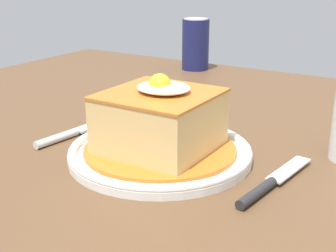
% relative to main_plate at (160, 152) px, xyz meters
% --- Properties ---
extents(dining_table, '(1.42, 0.91, 0.76)m').
position_rel_main_plate_xyz_m(dining_table, '(0.06, 0.15, -0.11)').
color(dining_table, brown).
rests_on(dining_table, ground_plane).
extents(main_plate, '(0.25, 0.25, 0.02)m').
position_rel_main_plate_xyz_m(main_plate, '(0.00, 0.00, 0.00)').
color(main_plate, white).
rests_on(main_plate, dining_table).
extents(sandwich_meal, '(0.21, 0.21, 0.11)m').
position_rel_main_plate_xyz_m(sandwich_meal, '(0.00, 0.00, 0.04)').
color(sandwich_meal, '#C66B23').
rests_on(sandwich_meal, main_plate).
extents(fork, '(0.03, 0.14, 0.01)m').
position_rel_main_plate_xyz_m(fork, '(-0.16, -0.01, -0.00)').
color(fork, silver).
rests_on(fork, dining_table).
extents(knife, '(0.04, 0.17, 0.01)m').
position_rel_main_plate_xyz_m(knife, '(0.16, -0.02, -0.00)').
color(knife, '#262628').
rests_on(knife, dining_table).
extents(soda_can, '(0.07, 0.07, 0.12)m').
position_rel_main_plate_xyz_m(soda_can, '(-0.23, 0.52, 0.05)').
color(soda_can, '#191E51').
rests_on(soda_can, dining_table).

